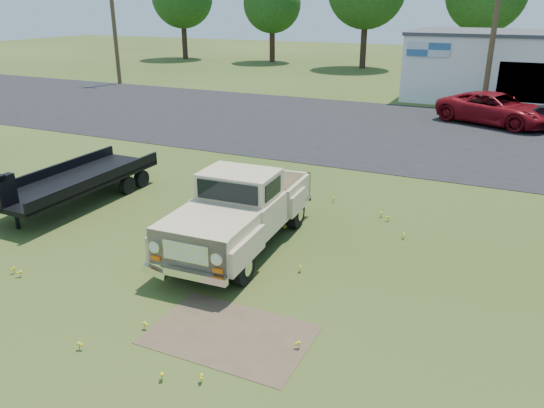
% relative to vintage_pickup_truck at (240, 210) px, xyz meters
% --- Properties ---
extents(ground, '(140.00, 140.00, 0.00)m').
position_rel_vintage_pickup_truck_xyz_m(ground, '(0.11, -0.47, -1.01)').
color(ground, '#2C4215').
rests_on(ground, ground).
extents(asphalt_lot, '(90.00, 14.00, 0.02)m').
position_rel_vintage_pickup_truck_xyz_m(asphalt_lot, '(0.11, 14.53, -1.01)').
color(asphalt_lot, black).
rests_on(asphalt_lot, ground).
extents(dirt_patch_a, '(3.00, 2.00, 0.01)m').
position_rel_vintage_pickup_truck_xyz_m(dirt_patch_a, '(1.61, -3.47, -1.01)').
color(dirt_patch_a, '#4E3B29').
rests_on(dirt_patch_a, ground).
extents(dirt_patch_b, '(2.20, 1.60, 0.01)m').
position_rel_vintage_pickup_truck_xyz_m(dirt_patch_b, '(-1.89, 3.03, -1.01)').
color(dirt_patch_b, '#4E3B29').
rests_on(dirt_patch_b, ground).
extents(commercial_building, '(14.20, 8.20, 4.15)m').
position_rel_vintage_pickup_truck_xyz_m(commercial_building, '(6.11, 26.52, 1.09)').
color(commercial_building, silver).
rests_on(commercial_building, ground).
extents(utility_pole_west, '(1.60, 0.30, 9.00)m').
position_rel_vintage_pickup_truck_xyz_m(utility_pole_west, '(-21.89, 21.53, 3.59)').
color(utility_pole_west, '#493922').
rests_on(utility_pole_west, ground).
extents(utility_pole_mid, '(1.60, 0.30, 9.00)m').
position_rel_vintage_pickup_truck_xyz_m(utility_pole_mid, '(4.11, 21.53, 3.59)').
color(utility_pole_mid, '#493922').
rests_on(utility_pole_mid, ground).
extents(treeline_b, '(5.76, 5.76, 8.57)m').
position_rel_vintage_pickup_truck_xyz_m(treeline_b, '(-17.89, 40.53, 4.66)').
color(treeline_b, '#352218').
rests_on(treeline_b, ground).
extents(vintage_pickup_truck, '(2.39, 5.64, 2.02)m').
position_rel_vintage_pickup_truck_xyz_m(vintage_pickup_truck, '(0.00, 0.00, 0.00)').
color(vintage_pickup_truck, tan).
rests_on(vintage_pickup_truck, ground).
extents(flatbed_trailer, '(2.03, 6.03, 1.64)m').
position_rel_vintage_pickup_truck_xyz_m(flatbed_trailer, '(-6.09, 0.71, -0.19)').
color(flatbed_trailer, black).
rests_on(flatbed_trailer, ground).
extents(red_pickup, '(6.17, 4.51, 1.56)m').
position_rel_vintage_pickup_truck_xyz_m(red_pickup, '(4.87, 18.16, -0.23)').
color(red_pickup, maroon).
rests_on(red_pickup, ground).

